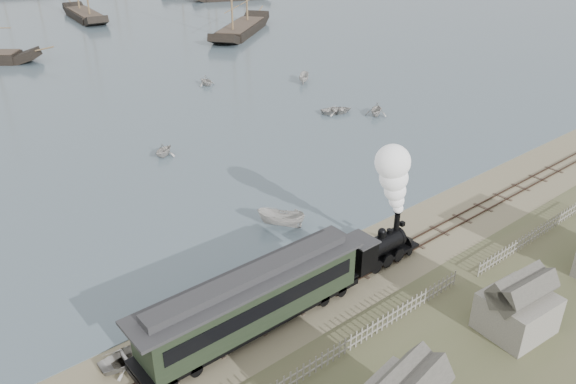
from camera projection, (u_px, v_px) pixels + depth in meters
ground at (350, 256)px, 41.33m from camera, size 600.00×600.00×0.00m
rail_track at (370, 267)px, 39.94m from camera, size 120.00×1.80×0.16m
picket_fence_west at (356, 347)px, 32.85m from camera, size 19.00×0.10×1.20m
picket_fence_east at (534, 240)px, 43.23m from camera, size 15.00×0.10×1.20m
shed_mid at (513, 329)px, 34.22m from camera, size 4.00×3.50×3.60m
locomotive at (392, 212)px, 39.19m from camera, size 6.80×2.54×8.48m
passenger_coach at (253, 299)px, 33.10m from camera, size 15.41×2.97×3.74m
beached_dinghy at (129, 356)px, 31.66m from camera, size 2.59×3.53×0.71m
rowboat_1 at (164, 150)px, 57.15m from camera, size 3.31×3.45×1.41m
rowboat_2 at (281, 219)px, 44.57m from camera, size 3.82×3.62×1.48m
rowboat_3 at (337, 110)px, 69.02m from camera, size 4.07×4.66×0.81m
rowboat_4 at (377, 109)px, 68.04m from camera, size 3.88×4.00×1.61m
rowboat_5 at (304, 78)px, 80.71m from camera, size 3.27×3.36×1.32m
rowboat_7 at (206, 80)px, 79.33m from camera, size 2.89×2.53×1.46m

